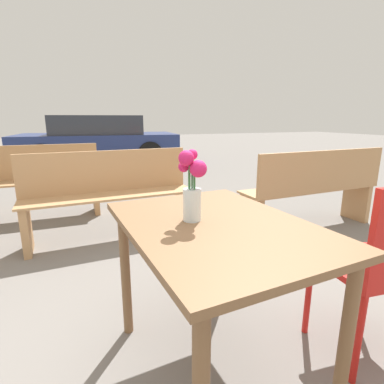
% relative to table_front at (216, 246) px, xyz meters
% --- Properties ---
extents(ground_plane, '(40.00, 40.00, 0.00)m').
position_rel_table_front_xyz_m(ground_plane, '(0.00, 0.00, -0.63)').
color(ground_plane, slate).
extents(table_front, '(0.77, 1.03, 0.73)m').
position_rel_table_front_xyz_m(table_front, '(0.00, 0.00, 0.00)').
color(table_front, brown).
rests_on(table_front, ground_plane).
extents(flower_vase, '(0.13, 0.12, 0.30)m').
position_rel_table_front_xyz_m(flower_vase, '(-0.08, 0.06, 0.25)').
color(flower_vase, silver).
rests_on(flower_vase, table_front).
extents(cafe_chair, '(0.44, 0.44, 0.90)m').
position_rel_table_front_xyz_m(cafe_chair, '(0.73, -0.23, -0.10)').
color(cafe_chair, red).
rests_on(cafe_chair, ground_plane).
extents(bench_near, '(1.81, 0.38, 0.85)m').
position_rel_table_front_xyz_m(bench_near, '(-1.13, 2.84, -0.15)').
color(bench_near, tan).
rests_on(bench_near, ground_plane).
extents(bench_middle, '(1.58, 0.40, 0.85)m').
position_rel_table_front_xyz_m(bench_middle, '(1.76, 1.24, -0.17)').
color(bench_middle, tan).
rests_on(bench_middle, ground_plane).
extents(bench_far, '(1.61, 0.41, 0.85)m').
position_rel_table_front_xyz_m(bench_far, '(-0.21, 1.85, -0.16)').
color(bench_far, tan).
rests_on(bench_far, ground_plane).
extents(parked_car, '(4.14, 2.27, 1.22)m').
position_rel_table_front_xyz_m(parked_car, '(0.19, 7.24, -0.04)').
color(parked_car, navy).
rests_on(parked_car, ground_plane).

